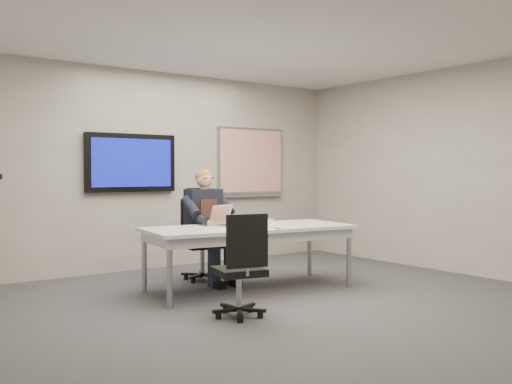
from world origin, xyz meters
TOP-DOWN VIEW (x-y plane):
  - floor at (0.00, 0.00)m, footprint 6.00×6.00m
  - ceiling at (0.00, 0.00)m, footprint 6.00×6.00m
  - wall_back at (0.00, 3.00)m, footprint 6.00×0.02m
  - wall_right at (3.00, 0.00)m, footprint 0.02×6.00m
  - conference_table at (0.08, 0.97)m, footprint 2.52×1.33m
  - tv_display at (-0.50, 2.95)m, footprint 1.30×0.09m
  - whiteboard at (1.55, 2.97)m, footprint 1.25×0.08m
  - office_chair_far at (-0.05, 1.84)m, footprint 0.56×0.56m
  - office_chair_near at (-0.73, -0.03)m, footprint 0.57×0.57m
  - seated_person at (-0.06, 1.59)m, footprint 0.45×0.76m
  - laptop at (-0.10, 1.20)m, footprint 0.39×0.40m
  - name_tent at (0.03, 0.68)m, footprint 0.28×0.17m
  - pen at (0.18, 0.59)m, footprint 0.04×0.13m

SIDE VIEW (x-z plane):
  - floor at x=0.00m, z-range -0.01..0.01m
  - office_chair_near at x=-0.73m, z-range -0.19..0.80m
  - office_chair_far at x=-0.05m, z-range -0.19..0.83m
  - seated_person at x=-0.06m, z-range -0.14..1.27m
  - conference_table at x=0.08m, z-range 0.29..1.03m
  - pen at x=0.18m, z-range 0.74..0.75m
  - name_tent at x=0.03m, z-range 0.74..0.85m
  - laptop at x=-0.10m, z-range 0.68..0.92m
  - wall_back at x=0.00m, z-range 0.00..2.80m
  - wall_right at x=3.00m, z-range 0.00..2.80m
  - tv_display at x=-0.50m, z-range 1.10..1.90m
  - whiteboard at x=1.55m, z-range 0.98..2.08m
  - ceiling at x=0.00m, z-range 2.79..2.81m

